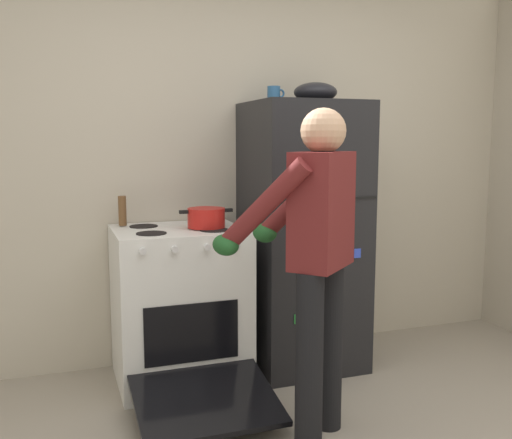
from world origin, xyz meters
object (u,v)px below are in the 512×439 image
(pepper_mill, at_px, (122,211))
(red_pot, at_px, (206,218))
(person_cook, at_px, (314,246))
(stove_range, at_px, (180,307))
(refrigerator, at_px, (302,236))
(coffee_mug, at_px, (274,94))
(mixing_bowl, at_px, (315,92))

(pepper_mill, bearing_deg, red_pot, -28.52)
(person_cook, bearing_deg, stove_range, 117.38)
(refrigerator, relative_size, stove_range, 1.37)
(coffee_mug, height_order, pepper_mill, coffee_mug)
(refrigerator, height_order, stove_range, refrigerator)
(coffee_mug, bearing_deg, stove_range, -173.82)
(refrigerator, relative_size, mixing_bowl, 6.22)
(refrigerator, relative_size, pepper_mill, 9.40)
(stove_range, relative_size, red_pot, 3.82)
(stove_range, xyz_separation_m, mixing_bowl, (0.89, 0.02, 1.29))
(refrigerator, height_order, mixing_bowl, mixing_bowl)
(red_pot, height_order, pepper_mill, pepper_mill)
(pepper_mill, height_order, mixing_bowl, mixing_bowl)
(red_pot, distance_m, coffee_mug, 0.88)
(mixing_bowl, bearing_deg, coffee_mug, 169.01)
(stove_range, bearing_deg, person_cook, -62.62)
(refrigerator, distance_m, red_pot, 0.67)
(refrigerator, bearing_deg, person_cook, -110.81)
(stove_range, height_order, person_cook, person_cook)
(stove_range, relative_size, mixing_bowl, 4.53)
(red_pot, relative_size, pepper_mill, 1.79)
(refrigerator, xyz_separation_m, stove_range, (-0.81, -0.02, -0.39))
(refrigerator, bearing_deg, pepper_mill, 169.73)
(refrigerator, xyz_separation_m, mixing_bowl, (0.08, 0.00, 0.91))
(stove_range, distance_m, mixing_bowl, 1.57)
(refrigerator, distance_m, person_cook, 0.98)
(coffee_mug, relative_size, pepper_mill, 0.62)
(person_cook, xyz_separation_m, pepper_mill, (-0.76, 1.11, 0.07))
(person_cook, relative_size, mixing_bowl, 5.89)
(coffee_mug, relative_size, mixing_bowl, 0.41)
(person_cook, bearing_deg, mixing_bowl, 64.92)
(coffee_mug, distance_m, pepper_mill, 1.18)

